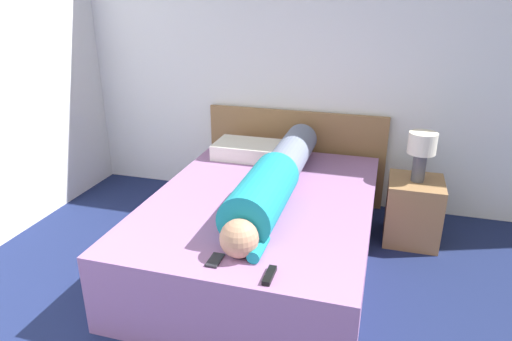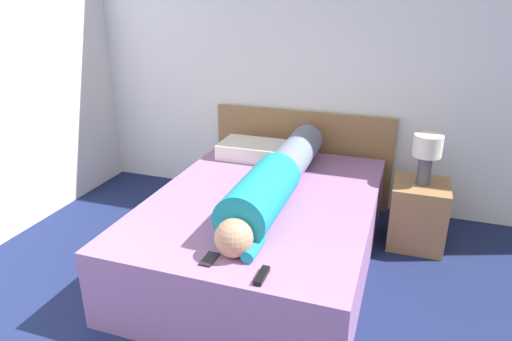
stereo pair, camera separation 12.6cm
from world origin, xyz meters
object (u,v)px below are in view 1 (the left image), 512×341
object	(u,v)px
nightstand	(413,210)
table_lamp	(422,149)
bed	(262,229)
pillow_near_headboard	(250,150)
person_lying	(275,179)
cell_phone	(215,260)
tv_remote	(269,275)

from	to	relation	value
nightstand	table_lamp	distance (m)	0.50
bed	pillow_near_headboard	distance (m)	0.86
bed	person_lying	world-z (taller)	person_lying
person_lying	cell_phone	xyz separation A→B (m)	(-0.11, -0.85, -0.13)
cell_phone	nightstand	bearing A→B (deg)	53.95
tv_remote	cell_phone	xyz separation A→B (m)	(-0.31, 0.06, -0.01)
bed	table_lamp	distance (m)	1.29
table_lamp	tv_remote	distance (m)	1.69
table_lamp	tv_remote	xyz separation A→B (m)	(-0.74, -1.50, -0.23)
bed	pillow_near_headboard	size ratio (longest dim) A/B	3.52
bed	nightstand	xyz separation A→B (m)	(1.03, 0.60, -0.00)
pillow_near_headboard	tv_remote	size ratio (longest dim) A/B	3.84
nightstand	table_lamp	xyz separation A→B (m)	(0.00, -0.00, 0.50)
bed	pillow_near_headboard	world-z (taller)	pillow_near_headboard
table_lamp	cell_phone	world-z (taller)	table_lamp
tv_remote	cell_phone	size ratio (longest dim) A/B	1.15
bed	tv_remote	distance (m)	0.98
nightstand	cell_phone	xyz separation A→B (m)	(-1.05, -1.44, 0.26)
nightstand	pillow_near_headboard	bearing A→B (deg)	174.44
cell_phone	tv_remote	bearing A→B (deg)	-10.95
table_lamp	cell_phone	size ratio (longest dim) A/B	2.87
table_lamp	bed	bearing A→B (deg)	-149.53
pillow_near_headboard	nightstand	bearing A→B (deg)	-5.56
table_lamp	pillow_near_headboard	world-z (taller)	table_lamp
nightstand	cell_phone	world-z (taller)	cell_phone
nightstand	cell_phone	distance (m)	1.80
bed	cell_phone	size ratio (longest dim) A/B	15.57
table_lamp	nightstand	bearing A→B (deg)	90.00
bed	cell_phone	distance (m)	0.88
cell_phone	table_lamp	bearing A→B (deg)	53.95
bed	cell_phone	bearing A→B (deg)	-91.49
nightstand	person_lying	size ratio (longest dim) A/B	0.27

